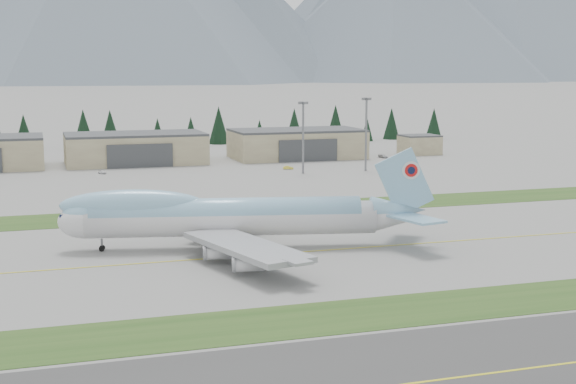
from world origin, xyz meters
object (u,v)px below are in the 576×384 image
object	(u,v)px
service_vehicle_b	(288,169)
service_vehicle_c	(383,158)
hangar_right	(297,144)
service_vehicle_a	(102,174)
hangar_center	(135,148)
boeing_747_freighter	(228,216)

from	to	relation	value
service_vehicle_b	service_vehicle_c	size ratio (longest dim) A/B	0.76
hangar_right	service_vehicle_a	bearing A→B (deg)	-160.64
hangar_center	service_vehicle_c	bearing A→B (deg)	-6.21
hangar_center	hangar_right	bearing A→B (deg)	0.00
service_vehicle_b	service_vehicle_c	distance (m)	49.97
service_vehicle_a	service_vehicle_c	xyz separation A→B (m)	(104.58, 16.00, 0.00)
boeing_747_freighter	service_vehicle_b	size ratio (longest dim) A/B	20.31
hangar_center	service_vehicle_a	distance (m)	29.78
boeing_747_freighter	hangar_right	distance (m)	155.09
boeing_747_freighter	hangar_right	world-z (taller)	boeing_747_freighter
hangar_right	hangar_center	bearing A→B (deg)	180.00
boeing_747_freighter	hangar_center	distance (m)	142.92
service_vehicle_a	service_vehicle_c	distance (m)	105.79
hangar_right	service_vehicle_b	xyz separation A→B (m)	(-13.68, -32.49, -5.39)
hangar_right	service_vehicle_a	xyz separation A→B (m)	(-73.69, -25.90, -5.39)
service_vehicle_b	boeing_747_freighter	bearing A→B (deg)	172.37
boeing_747_freighter	service_vehicle_a	bearing A→B (deg)	108.79
hangar_center	service_vehicle_a	xyz separation A→B (m)	(-13.69, -25.90, -5.39)
hangar_right	service_vehicle_b	size ratio (longest dim) A/B	13.82
boeing_747_freighter	service_vehicle_a	distance (m)	117.95
boeing_747_freighter	hangar_right	size ratio (longest dim) A/B	1.47
service_vehicle_c	service_vehicle_a	bearing A→B (deg)	177.17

